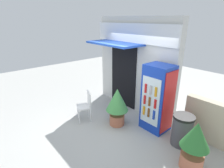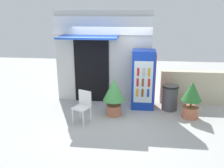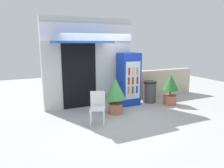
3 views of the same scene
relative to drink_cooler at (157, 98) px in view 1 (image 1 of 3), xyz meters
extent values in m
plane|color=#B2B2AD|center=(-1.02, -0.82, -0.93)|extent=(16.00, 16.00, 0.00)
cube|color=silver|center=(-1.32, 0.51, 0.58)|extent=(3.14, 0.26, 3.01)
cube|color=white|center=(-1.32, 0.34, 1.61)|extent=(3.14, 0.08, 0.56)
cube|color=#1E47B2|center=(-1.70, -0.07, 1.30)|extent=(1.79, 0.89, 0.06)
cube|color=black|center=(-1.70, 0.36, 0.16)|extent=(1.15, 0.03, 2.17)
cube|color=#1438B2|center=(-0.01, 0.01, 0.00)|extent=(0.69, 0.59, 1.85)
cube|color=silver|center=(-0.01, -0.30, 0.00)|extent=(0.56, 0.02, 1.30)
cube|color=red|center=(0.35, 0.01, 0.00)|extent=(0.02, 0.53, 1.67)
cylinder|color=orange|center=(-0.18, -0.32, -0.32)|extent=(0.06, 0.06, 0.24)
cylinder|color=brown|center=(-0.02, -0.32, -0.32)|extent=(0.06, 0.06, 0.24)
cylinder|color=#1938A5|center=(0.15, -0.32, -0.32)|extent=(0.06, 0.06, 0.24)
cylinder|color=red|center=(-0.17, -0.32, 0.00)|extent=(0.06, 0.06, 0.24)
cylinder|color=brown|center=(-0.02, -0.32, 0.00)|extent=(0.06, 0.06, 0.24)
cylinder|color=red|center=(0.16, -0.32, 0.00)|extent=(0.06, 0.06, 0.24)
cylinder|color=red|center=(-0.17, -0.32, 0.32)|extent=(0.06, 0.06, 0.24)
cylinder|color=#B2B2B7|center=(0.00, -0.32, 0.32)|extent=(0.06, 0.06, 0.24)
cylinder|color=orange|center=(0.15, -0.32, 0.32)|extent=(0.06, 0.06, 0.24)
cylinder|color=white|center=(-1.91, -1.38, -0.71)|extent=(0.04, 0.04, 0.43)
cylinder|color=white|center=(-1.59, -1.52, -0.71)|extent=(0.04, 0.04, 0.43)
cylinder|color=white|center=(-1.77, -1.07, -0.71)|extent=(0.04, 0.04, 0.43)
cylinder|color=white|center=(-1.45, -1.21, -0.71)|extent=(0.04, 0.04, 0.43)
cube|color=white|center=(-1.68, -1.29, -0.47)|extent=(0.53, 0.52, 0.04)
cube|color=white|center=(-1.61, -1.13, -0.24)|extent=(0.39, 0.20, 0.42)
cylinder|color=#BC6B4C|center=(-0.85, -0.69, -0.77)|extent=(0.44, 0.44, 0.32)
cylinder|color=brown|center=(-0.85, -0.69, -0.53)|extent=(0.05, 0.05, 0.16)
cone|color=#47994C|center=(-0.85, -0.69, -0.13)|extent=(0.64, 0.64, 0.65)
cylinder|color=#BC6B4C|center=(1.37, -0.62, -0.76)|extent=(0.46, 0.46, 0.33)
cylinder|color=brown|center=(1.37, -0.62, -0.50)|extent=(0.05, 0.05, 0.20)
cone|color=#2D7533|center=(1.37, -0.62, -0.12)|extent=(0.57, 0.57, 0.55)
cylinder|color=#47474C|center=(0.84, -0.09, -0.56)|extent=(0.48, 0.48, 0.74)
cylinder|color=black|center=(0.84, -0.09, -0.16)|extent=(0.50, 0.50, 0.06)
camera|label=1|loc=(2.51, -3.77, 2.02)|focal=28.57mm
camera|label=2|loc=(-0.18, -7.33, 2.16)|focal=39.06mm
camera|label=3|loc=(-3.52, -6.31, 1.29)|focal=33.00mm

